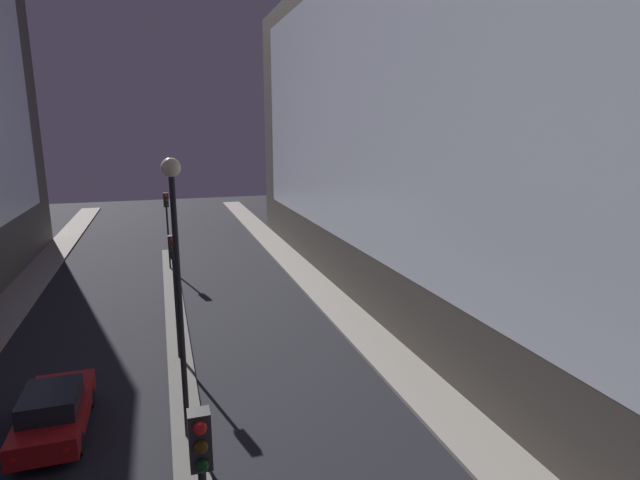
% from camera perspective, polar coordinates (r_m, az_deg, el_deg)
% --- Properties ---
extents(building_right, '(6.01, 42.77, 18.29)m').
position_cam_1_polar(building_right, '(27.15, 9.54, 12.57)').
color(building_right, '#423D38').
rests_on(building_right, ground).
extents(median_strip, '(0.96, 34.72, 0.15)m').
position_cam_1_polar(median_strip, '(22.96, -15.92, -10.99)').
color(median_strip, '#56544F').
rests_on(median_strip, ground).
extents(traffic_light_mid, '(0.32, 0.42, 4.97)m').
position_cam_1_polar(traffic_light_mid, '(20.00, -16.34, -3.28)').
color(traffic_light_mid, black).
rests_on(traffic_light_mid, median_strip).
extents(traffic_light_far, '(0.32, 0.42, 4.97)m').
position_cam_1_polar(traffic_light_far, '(33.43, -17.10, 2.89)').
color(traffic_light_far, black).
rests_on(traffic_light_far, median_strip).
extents(street_lamp, '(0.52, 0.52, 8.18)m').
position_cam_1_polar(street_lamp, '(14.20, -16.08, -1.64)').
color(street_lamp, black).
rests_on(street_lamp, median_strip).
extents(car_left_lane, '(1.79, 4.25, 1.57)m').
position_cam_1_polar(car_left_lane, '(17.71, -28.09, -16.87)').
color(car_left_lane, maroon).
rests_on(car_left_lane, ground).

